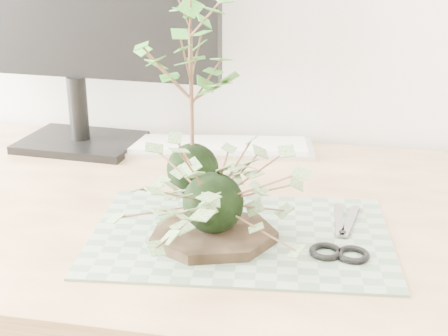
{
  "coord_description": "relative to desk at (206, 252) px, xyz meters",
  "views": [
    {
      "loc": [
        0.16,
        0.33,
        1.15
      ],
      "look_at": [
        0.0,
        1.14,
        0.84
      ],
      "focal_mm": 50.0,
      "sensor_mm": 36.0,
      "label": 1
    }
  ],
  "objects": [
    {
      "name": "cutting_mat",
      "position": [
        0.08,
        -0.1,
        0.09
      ],
      "size": [
        0.46,
        0.33,
        0.0
      ],
      "primitive_type": "cube",
      "rotation": [
        0.0,
        0.0,
        0.11
      ],
      "color": "#556D56",
      "rests_on": "desk"
    },
    {
      "name": "stone_dish",
      "position": [
        0.04,
        -0.13,
        0.1
      ],
      "size": [
        0.23,
        0.23,
        0.01
      ],
      "primitive_type": "cylinder",
      "rotation": [
        0.0,
        0.0,
        0.31
      ],
      "color": "black",
      "rests_on": "cutting_mat"
    },
    {
      "name": "maple_kokedama",
      "position": [
        -0.03,
        0.04,
        0.34
      ],
      "size": [
        0.23,
        0.23,
        0.36
      ],
      "rotation": [
        0.0,
        0.0,
        0.2
      ],
      "color": "black",
      "rests_on": "desk"
    },
    {
      "name": "ivy_kokedama",
      "position": [
        0.04,
        -0.13,
        0.19
      ],
      "size": [
        0.29,
        0.29,
        0.17
      ],
      "rotation": [
        0.0,
        0.0,
        -0.25
      ],
      "color": "black",
      "rests_on": "stone_dish"
    },
    {
      "name": "scissors",
      "position": [
        0.22,
        -0.11,
        0.1
      ],
      "size": [
        0.08,
        0.18,
        0.01
      ],
      "rotation": [
        0.0,
        0.0,
        -0.05
      ],
      "color": "gray",
      "rests_on": "cutting_mat"
    },
    {
      "name": "keyboard",
      "position": [
        -0.05,
        0.26,
        0.1
      ],
      "size": [
        0.42,
        0.18,
        0.02
      ],
      "rotation": [
        0.0,
        0.0,
        0.15
      ],
      "color": "silver",
      "rests_on": "desk"
    },
    {
      "name": "desk",
      "position": [
        0.0,
        0.0,
        0.0
      ],
      "size": [
        1.6,
        0.7,
        0.74
      ],
      "color": "tan",
      "rests_on": "ground_plane"
    }
  ]
}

